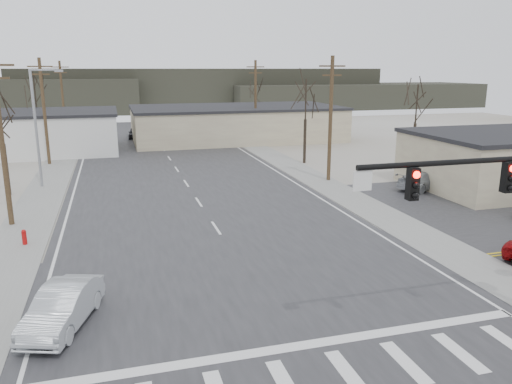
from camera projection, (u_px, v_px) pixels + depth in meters
ground at (253, 284)px, 21.40m from camera, size 140.00×140.00×0.00m
main_road at (196, 199)px, 35.39m from camera, size 18.00×110.00×0.05m
cross_road at (253, 284)px, 21.40m from camera, size 90.00×10.00×0.04m
sidewalk_left at (45, 192)px, 37.22m from camera, size 3.00×90.00×0.06m
sidewalk_right at (309, 176)px, 42.89m from camera, size 3.00×90.00×0.06m
fire_hydrant at (24, 237)px, 26.03m from camera, size 0.24×0.24×0.87m
building_left_far at (11, 133)px, 53.91m from camera, size 22.30×12.30×4.50m
building_right_far at (236, 123)px, 64.61m from camera, size 26.30×14.30×4.30m
building_lot at (510, 160)px, 38.49m from camera, size 14.30×10.30×4.30m
upole_left_b at (1, 137)px, 28.27m from camera, size 2.20×0.30×10.00m
upole_left_c at (44, 110)px, 46.93m from camera, size 2.20×0.30×10.00m
upole_left_d at (63, 98)px, 65.59m from camera, size 2.20×0.30×10.00m
upole_right_a at (331, 117)px, 40.01m from camera, size 2.20×0.30×10.00m
upole_right_b at (255, 101)px, 60.54m from camera, size 2.20×0.30×10.00m
streetlight_main at (38, 122)px, 37.82m from camera, size 2.40×0.25×9.00m
tree_left_near at (1, 123)px, 35.33m from camera, size 3.30×3.30×7.35m
tree_right_mid at (306, 102)px, 47.57m from camera, size 3.74×3.74×8.33m
tree_left_far at (35, 92)px, 59.07m from camera, size 3.96×3.96×8.82m
tree_right_far at (256, 93)px, 72.59m from camera, size 3.52×3.52×7.84m
tree_lot at (417, 106)px, 46.46m from camera, size 3.52×3.52×7.84m
hill_center at (203, 89)px, 113.90m from camera, size 80.00×18.00×9.00m
hill_right at (354, 96)px, 118.07m from camera, size 60.00×18.00×5.50m
sedan_crossing at (63, 307)px, 17.72m from camera, size 2.87×4.70×1.46m
car_far_a at (184, 139)px, 60.39m from camera, size 3.62×5.25×1.41m
car_far_b at (135, 133)px, 65.90m from camera, size 1.96×4.18×1.38m
car_parked_silver at (424, 180)px, 37.94m from camera, size 5.19×3.39×1.40m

